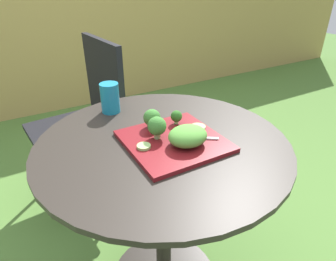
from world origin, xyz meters
TOP-DOWN VIEW (x-y plane):
  - bamboo_fence at (0.00, 2.13)m, footprint 8.00×0.08m
  - patio_table at (0.00, 0.00)m, footprint 0.81×0.81m
  - patio_chair at (-0.04, 0.76)m, footprint 0.48×0.48m
  - salad_plate at (0.02, -0.03)m, footprint 0.29×0.29m
  - drinking_glass at (-0.07, 0.29)m, footprint 0.07×0.07m
  - fork at (0.07, -0.05)m, footprint 0.14×0.10m
  - lettuce_mound at (0.04, -0.08)m, footprint 0.12×0.10m
  - broccoli_floret_0 at (0.08, 0.05)m, footprint 0.04×0.04m
  - broccoli_floret_1 at (-0.02, 0.00)m, footprint 0.06×0.06m
  - broccoli_floret_2 at (0.00, 0.07)m, footprint 0.06×0.06m
  - cucumber_slice_0 at (-0.08, -0.03)m, footprint 0.04×0.04m
  - cucumber_slice_1 at (0.13, -0.01)m, footprint 0.05×0.05m

SIDE VIEW (x-z plane):
  - patio_table at x=0.00m, z-range 0.07..0.79m
  - patio_chair at x=-0.04m, z-range 0.08..0.98m
  - bamboo_fence at x=0.00m, z-range 0.00..1.45m
  - salad_plate at x=0.02m, z-range 0.72..0.73m
  - fork at x=0.07m, z-range 0.73..0.74m
  - cucumber_slice_1 at x=0.13m, z-range 0.73..0.74m
  - cucumber_slice_0 at x=-0.08m, z-range 0.73..0.74m
  - broccoli_floret_0 at x=0.08m, z-range 0.74..0.79m
  - lettuce_mound at x=0.04m, z-range 0.73..0.79m
  - broccoli_floret_2 at x=0.00m, z-range 0.74..0.80m
  - drinking_glass at x=-0.07m, z-range 0.71..0.83m
  - broccoli_floret_1 at x=-0.02m, z-range 0.74..0.81m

